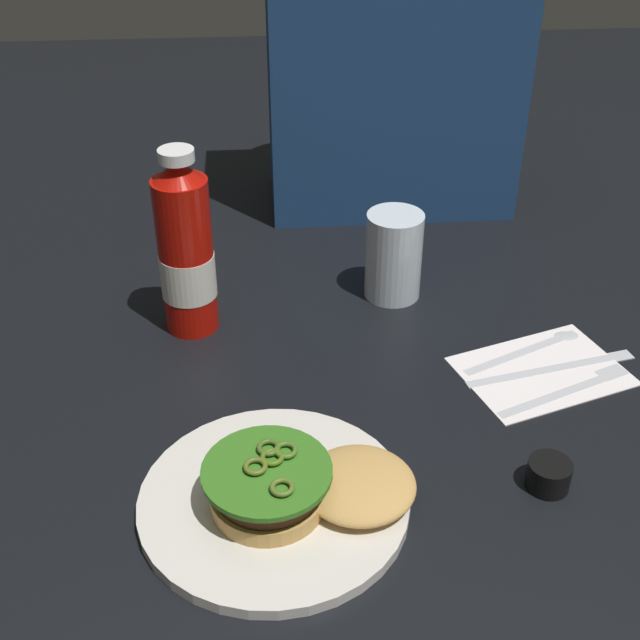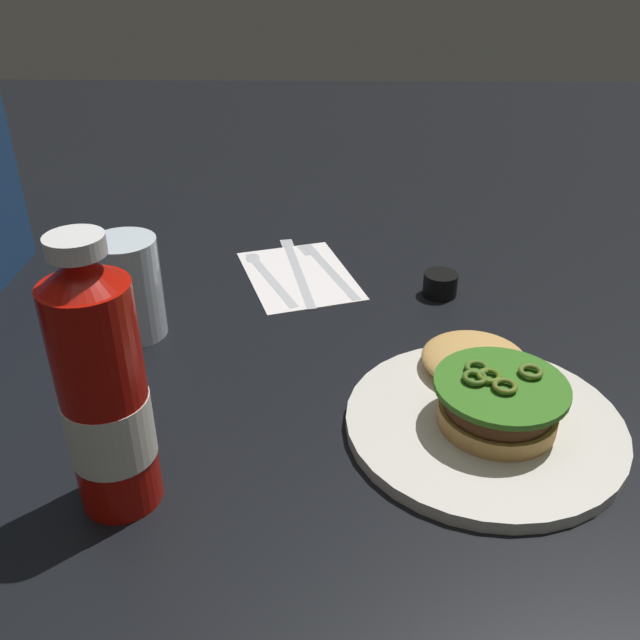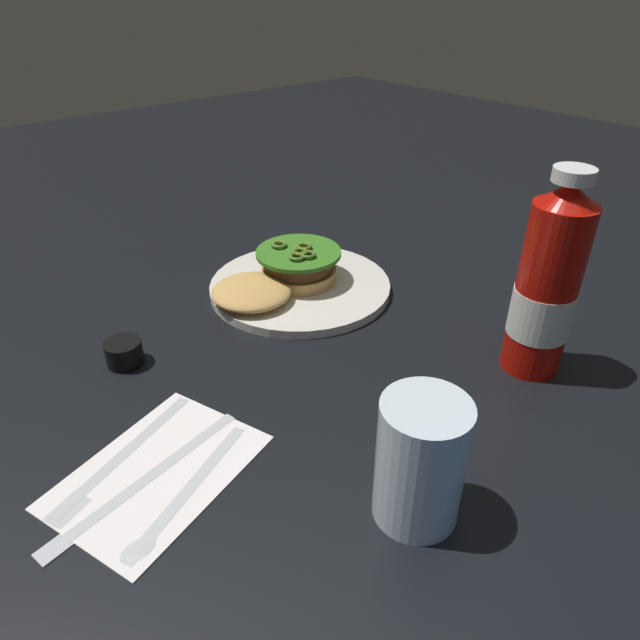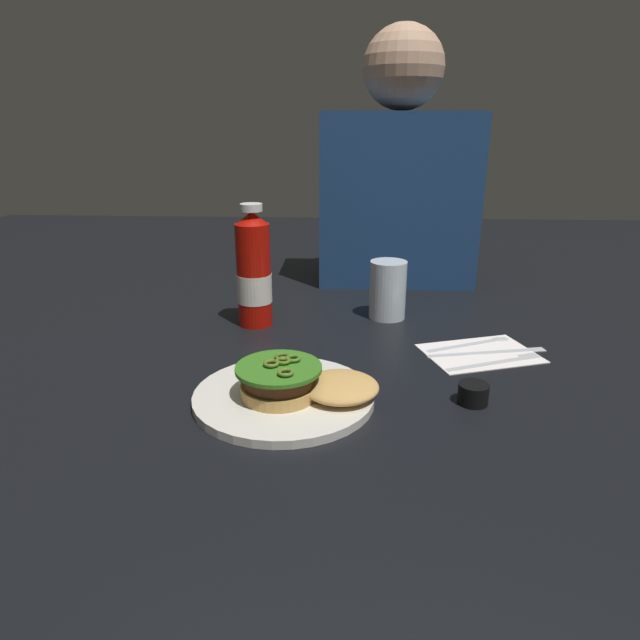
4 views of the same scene
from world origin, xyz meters
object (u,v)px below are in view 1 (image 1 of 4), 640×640
(water_glass, at_px, (394,256))
(diner_person, at_px, (395,39))
(fork_utensil, at_px, (575,384))
(spoon_utensil, at_px, (540,343))
(dinner_plate, at_px, (274,501))
(ketchup_bottle, at_px, (186,253))
(butter_knife, at_px, (562,365))
(burger_sandwich, at_px, (302,486))
(condiment_cup, at_px, (549,475))
(napkin, at_px, (542,371))

(water_glass, relative_size, diner_person, 0.20)
(fork_utensil, bearing_deg, spoon_utensil, 101.78)
(dinner_plate, bearing_deg, spoon_utensil, 35.57)
(ketchup_bottle, xyz_separation_m, butter_knife, (0.44, -0.13, -0.10))
(fork_utensil, height_order, spoon_utensil, same)
(ketchup_bottle, height_order, fork_utensil, ketchup_bottle)
(burger_sandwich, relative_size, butter_knife, 0.95)
(burger_sandwich, distance_m, diner_person, 0.74)
(water_glass, height_order, condiment_cup, water_glass)
(ketchup_bottle, distance_m, spoon_utensil, 0.45)
(water_glass, distance_m, diner_person, 0.36)
(diner_person, bearing_deg, ketchup_bottle, -130.79)
(butter_knife, relative_size, spoon_utensil, 1.31)
(diner_person, bearing_deg, water_glass, -96.99)
(dinner_plate, bearing_deg, diner_person, 72.78)
(burger_sandwich, height_order, fork_utensil, burger_sandwich)
(dinner_plate, height_order, diner_person, diner_person)
(water_glass, bearing_deg, spoon_utensil, -39.59)
(water_glass, relative_size, fork_utensil, 0.68)
(dinner_plate, relative_size, spoon_utensil, 1.60)
(ketchup_bottle, height_order, spoon_utensil, ketchup_bottle)
(napkin, bearing_deg, dinner_plate, -149.53)
(ketchup_bottle, bearing_deg, water_glass, 11.70)
(burger_sandwich, relative_size, diner_person, 0.35)
(burger_sandwich, relative_size, spoon_utensil, 1.24)
(diner_person, bearing_deg, condiment_cup, -84.38)
(burger_sandwich, distance_m, condiment_cup, 0.25)
(dinner_plate, relative_size, water_glass, 2.22)
(burger_sandwich, bearing_deg, napkin, 33.65)
(spoon_utensil, xyz_separation_m, diner_person, (-0.13, 0.43, 0.26))
(dinner_plate, height_order, fork_utensil, dinner_plate)
(dinner_plate, bearing_deg, butter_knife, 29.25)
(butter_knife, bearing_deg, diner_person, 106.66)
(dinner_plate, distance_m, butter_knife, 0.40)
(ketchup_bottle, height_order, water_glass, ketchup_bottle)
(condiment_cup, bearing_deg, dinner_plate, -178.73)
(dinner_plate, bearing_deg, water_glass, 65.48)
(condiment_cup, xyz_separation_m, napkin, (0.05, 0.18, -0.01))
(ketchup_bottle, height_order, diner_person, diner_person)
(fork_utensil, distance_m, butter_knife, 0.04)
(dinner_plate, xyz_separation_m, butter_knife, (0.35, 0.20, -0.00))
(fork_utensil, bearing_deg, condiment_cup, -117.60)
(dinner_plate, relative_size, napkin, 1.40)
(napkin, relative_size, spoon_utensil, 1.14)
(condiment_cup, relative_size, napkin, 0.23)
(water_glass, height_order, diner_person, diner_person)
(butter_knife, bearing_deg, fork_utensil, -84.75)
(condiment_cup, bearing_deg, ketchup_bottle, 139.26)
(burger_sandwich, bearing_deg, dinner_plate, 165.49)
(napkin, xyz_separation_m, diner_person, (-0.12, 0.48, 0.26))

